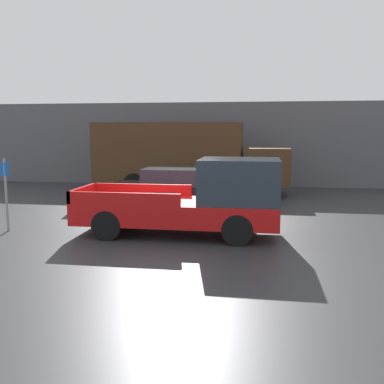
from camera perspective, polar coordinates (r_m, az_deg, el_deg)
ground_plane at (r=12.48m, az=-2.70°, el=-5.42°), size 60.00×60.00×0.00m
building_wall at (r=22.72m, az=2.72°, el=6.38°), size 28.00×0.15×4.36m
pickup_truck at (r=11.91m, az=0.90°, el=-1.10°), size 5.66×1.95×2.18m
car at (r=15.67m, az=-1.87°, el=0.39°), size 4.82×1.88×1.56m
delivery_truck at (r=19.86m, az=-1.20°, el=4.92°), size 8.85×2.47×3.27m
parking_sign at (r=13.56m, az=-23.58°, el=0.20°), size 0.30×0.07×2.13m
newspaper_box at (r=23.79m, az=-10.96°, el=2.32°), size 0.45×0.40×1.04m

